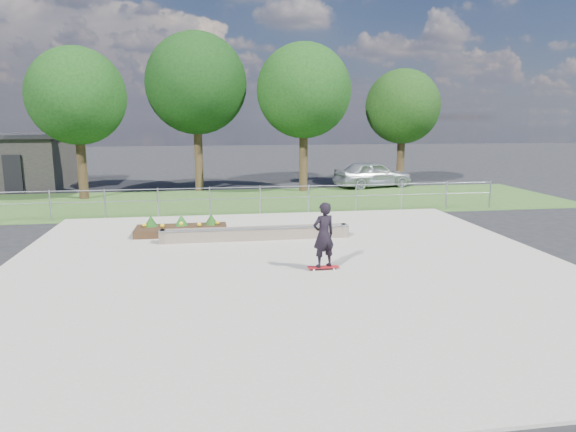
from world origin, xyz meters
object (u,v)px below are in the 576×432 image
object	(u,v)px
skateboarder	(324,235)
parked_car	(373,174)
grind_ledge	(256,233)
planter_bed	(181,228)

from	to	relation	value
skateboarder	parked_car	distance (m)	16.60
skateboarder	parked_car	world-z (taller)	skateboarder
grind_ledge	skateboarder	size ratio (longest dim) A/B	3.43
parked_car	planter_bed	bearing A→B (deg)	124.31
grind_ledge	planter_bed	distance (m)	2.68
grind_ledge	parked_car	distance (m)	14.11
grind_ledge	planter_bed	world-z (taller)	planter_bed
grind_ledge	parked_car	xyz separation A→B (m)	(7.74, 11.79, 0.48)
grind_ledge	skateboarder	world-z (taller)	skateboarder
skateboarder	planter_bed	bearing A→B (deg)	128.36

